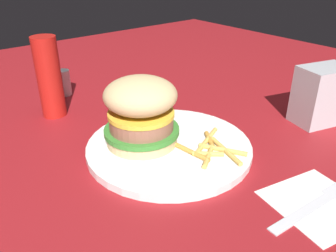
{
  "coord_description": "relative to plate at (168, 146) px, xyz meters",
  "views": [
    {
      "loc": [
        0.36,
        -0.3,
        0.28
      ],
      "look_at": [
        -0.0,
        -0.01,
        0.04
      ],
      "focal_mm": 36.88,
      "sensor_mm": 36.0,
      "label": 1
    }
  ],
  "objects": [
    {
      "name": "napkin",
      "position": [
        0.22,
        0.06,
        -0.01
      ],
      "size": [
        0.13,
        0.13,
        0.0
      ],
      "primitive_type": "cube",
      "rotation": [
        0.0,
        0.0,
        -0.2
      ],
      "color": "white",
      "rests_on": "ground_plane"
    },
    {
      "name": "fork",
      "position": [
        0.22,
        0.06,
        -0.0
      ],
      "size": [
        0.03,
        0.17,
        0.0
      ],
      "color": "silver",
      "rests_on": "napkin"
    },
    {
      "name": "plate",
      "position": [
        0.0,
        0.0,
        0.0
      ],
      "size": [
        0.26,
        0.26,
        0.01
      ],
      "primitive_type": "cylinder",
      "color": "white",
      "rests_on": "ground_plane"
    },
    {
      "name": "salt_shaker",
      "position": [
        -0.32,
        -0.03,
        0.02
      ],
      "size": [
        0.03,
        0.03,
        0.06
      ],
      "primitive_type": "cylinder",
      "color": "white",
      "rests_on": "ground_plane"
    },
    {
      "name": "napkin_dispenser",
      "position": [
        0.1,
        0.27,
        0.05
      ],
      "size": [
        0.08,
        0.1,
        0.1
      ],
      "primitive_type": "cube",
      "rotation": [
        0.0,
        0.0,
        1.29
      ],
      "color": "#B7BABF",
      "rests_on": "ground_plane"
    },
    {
      "name": "ground_plane",
      "position": [
        0.0,
        0.01,
        -0.01
      ],
      "size": [
        1.6,
        1.6,
        0.0
      ],
      "primitive_type": "plane",
      "color": "maroon"
    },
    {
      "name": "sandwich",
      "position": [
        -0.03,
        -0.03,
        0.06
      ],
      "size": [
        0.12,
        0.12,
        0.11
      ],
      "color": "tan",
      "rests_on": "plate"
    },
    {
      "name": "ketchup_bottle",
      "position": [
        -0.24,
        -0.08,
        0.07
      ],
      "size": [
        0.04,
        0.04,
        0.15
      ],
      "primitive_type": "cylinder",
      "color": "#B21914",
      "rests_on": "ground_plane"
    },
    {
      "name": "fries_pile",
      "position": [
        0.06,
        0.04,
        0.01
      ],
      "size": [
        0.11,
        0.1,
        0.01
      ],
      "color": "gold",
      "rests_on": "plate"
    }
  ]
}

